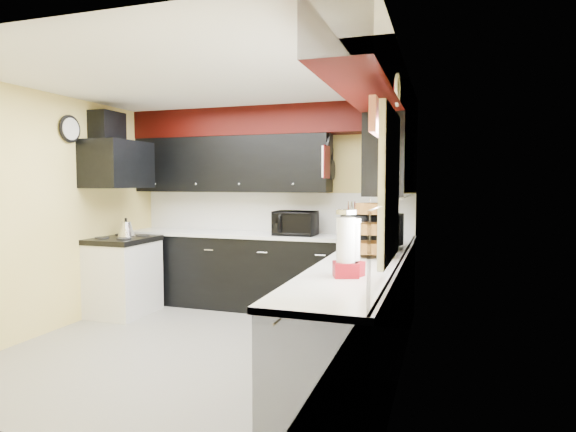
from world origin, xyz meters
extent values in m
plane|color=gray|center=(0.00, 0.00, 0.00)|extent=(3.60, 3.60, 0.00)
cube|color=#E0C666|center=(0.00, 1.80, 1.25)|extent=(3.60, 0.06, 2.50)
cube|color=#E0C666|center=(1.80, 0.00, 1.25)|extent=(0.06, 3.60, 2.50)
cube|color=#E0C666|center=(-1.80, 0.00, 1.25)|extent=(0.06, 3.60, 2.50)
cube|color=white|center=(0.00, 0.00, 2.50)|extent=(3.60, 3.60, 0.06)
cube|color=black|center=(0.00, 1.50, 0.45)|extent=(3.60, 0.60, 0.90)
cube|color=black|center=(1.50, -0.30, 0.45)|extent=(0.60, 3.00, 0.90)
cube|color=white|center=(0.00, 1.50, 0.92)|extent=(3.62, 0.64, 0.04)
cube|color=white|center=(1.50, -0.30, 0.92)|extent=(0.64, 3.02, 0.04)
cube|color=white|center=(0.00, 1.79, 1.19)|extent=(3.60, 0.02, 0.50)
cube|color=white|center=(1.79, 0.00, 1.19)|extent=(0.02, 3.60, 0.50)
cube|color=black|center=(-0.50, 1.62, 1.80)|extent=(2.60, 0.35, 0.70)
cube|color=black|center=(1.62, 0.90, 1.80)|extent=(0.35, 1.80, 0.70)
cube|color=black|center=(0.00, 1.62, 2.33)|extent=(3.60, 0.36, 0.35)
cube|color=black|center=(1.62, -0.18, 2.33)|extent=(0.36, 3.24, 0.35)
cube|color=white|center=(-1.50, 0.75, 0.43)|extent=(0.60, 0.75, 0.86)
cube|color=black|center=(-1.50, 0.75, 0.89)|extent=(0.62, 0.77, 0.06)
cube|color=black|center=(-1.55, 0.75, 1.78)|extent=(0.50, 0.78, 0.55)
cube|color=black|center=(-1.68, 0.75, 2.20)|extent=(0.24, 0.40, 0.40)
cube|color=red|center=(1.73, -0.90, 1.95)|extent=(0.04, 0.88, 0.20)
cube|color=white|center=(0.83, 1.30, 1.80)|extent=(0.03, 0.26, 0.35)
imported|color=black|center=(0.42, 1.45, 1.08)|extent=(0.50, 0.41, 0.29)
imported|color=black|center=(1.46, 0.63, 1.10)|extent=(0.55, 0.68, 0.32)
cylinder|color=white|center=(1.10, 1.46, 1.03)|extent=(0.21, 0.21, 0.18)
cube|color=black|center=(1.10, 1.50, 1.05)|extent=(0.14, 0.17, 0.22)
camera|label=1|loc=(2.12, -4.02, 1.57)|focal=30.00mm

